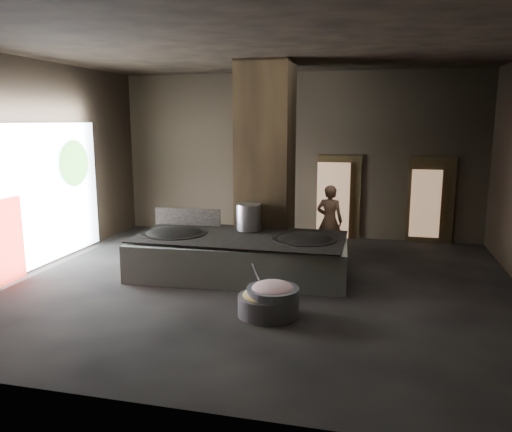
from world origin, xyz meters
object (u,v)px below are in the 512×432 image
(stock_pot, at_px, (249,217))
(meat_basin, at_px, (273,302))
(hearth_platform, at_px, (240,257))
(wok_left, at_px, (174,236))
(veg_basin, at_px, (266,306))
(wok_right, at_px, (304,243))
(cook, at_px, (329,221))

(stock_pot, distance_m, meat_basin, 2.97)
(hearth_platform, bearing_deg, wok_left, 178.16)
(stock_pot, distance_m, veg_basin, 2.98)
(veg_basin, bearing_deg, stock_pot, 110.12)
(wok_left, relative_size, wok_right, 1.07)
(hearth_platform, bearing_deg, meat_basin, -65.08)
(wok_left, distance_m, cook, 3.69)
(cook, bearing_deg, veg_basin, 87.48)
(hearth_platform, height_order, veg_basin, hearth_platform)
(stock_pot, relative_size, meat_basin, 0.66)
(hearth_platform, height_order, cook, cook)
(wok_left, height_order, veg_basin, wok_left)
(cook, xyz_separation_m, veg_basin, (-0.66, -4.01, -0.69))
(hearth_platform, xyz_separation_m, cook, (1.68, 1.91, 0.48))
(veg_basin, bearing_deg, wok_right, 81.31)
(stock_pot, relative_size, cook, 0.33)
(cook, bearing_deg, wok_right, 86.73)
(meat_basin, bearing_deg, hearth_platform, 118.74)
(stock_pot, height_order, cook, cook)
(wok_left, xyz_separation_m, meat_basin, (2.59, -2.02, -0.51))
(meat_basin, bearing_deg, veg_basin, -166.25)
(wok_left, relative_size, cook, 0.81)
(hearth_platform, bearing_deg, stock_pot, 80.99)
(cook, xyz_separation_m, meat_basin, (-0.54, -3.98, -0.62))
(hearth_platform, distance_m, cook, 2.59)
(stock_pot, bearing_deg, veg_basin, -69.88)
(veg_basin, bearing_deg, cook, 80.65)
(wok_right, relative_size, stock_pot, 2.25)
(hearth_platform, distance_m, stock_pot, 0.93)
(stock_pot, relative_size, veg_basin, 0.62)
(hearth_platform, distance_m, wok_right, 1.40)
(wok_right, bearing_deg, wok_left, -177.95)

